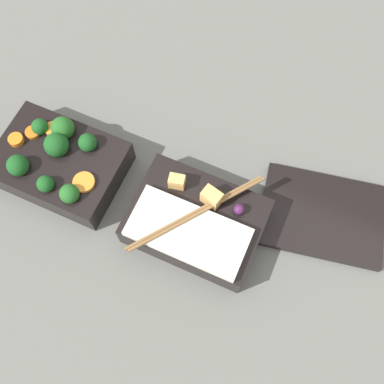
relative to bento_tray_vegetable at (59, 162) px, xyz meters
name	(u,v)px	position (x,y,z in m)	size (l,w,h in m)	color
ground_plane	(131,199)	(0.12, 0.00, -0.03)	(3.00, 3.00, 0.00)	slate
bento_tray_vegetable	(59,162)	(0.00, 0.00, 0.00)	(0.20, 0.14, 0.08)	black
bento_tray_rice	(196,222)	(0.24, 0.00, 0.00)	(0.20, 0.19, 0.08)	black
bento_lid	(322,215)	(0.41, 0.09, -0.02)	(0.19, 0.14, 0.01)	black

